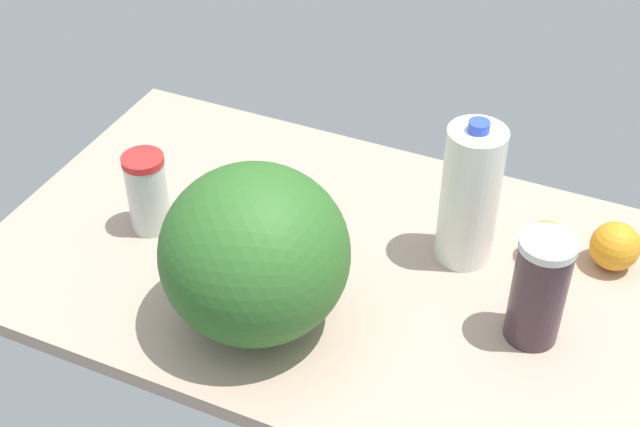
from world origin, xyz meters
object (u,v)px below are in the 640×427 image
Objects in this scene: tumbler_cup at (147,192)px; orange_near_front at (546,242)px; shaker_bottle at (539,289)px; watermelon at (255,254)px; orange_by_jug at (615,246)px; milk_jug at (470,195)px.

orange_near_front is (-70.26, -21.16, -4.13)cm from tumbler_cup.
shaker_bottle reaches higher than orange_near_front.
tumbler_cup is 73.49cm from orange_near_front.
watermelon reaches higher than orange_by_jug.
tumbler_cup reaches higher than orange_by_jug.
orange_by_jug is at bearing -162.25° from milk_jug.
watermelon is at bearing 40.52° from orange_near_front.
orange_by_jug is (-9.23, -22.87, -5.76)cm from shaker_bottle.
orange_by_jug is (-52.12, -38.01, -10.11)cm from watermelon.
orange_near_front is at bearing -83.15° from shaker_bottle.
shaker_bottle is (-72.60, -1.63, 2.13)cm from tumbler_cup.
orange_near_front is at bearing -163.24° from tumbler_cup.
milk_jug is (-26.72, -29.87, -0.92)cm from watermelon.
milk_jug is 17.56cm from orange_near_front.
tumbler_cup is at bearing 16.67° from orange_by_jug.
milk_jug is 3.65× the size of orange_near_front.
tumbler_cup is at bearing 16.18° from milk_jug.
milk_jug is at bearing 17.75° from orange_by_jug.
tumbler_cup is at bearing 16.76° from orange_near_front.
shaker_bottle is at bearing 137.67° from milk_jug.
tumbler_cup is 2.04× the size of orange_near_front.
watermelon is 65.29cm from orange_by_jug.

